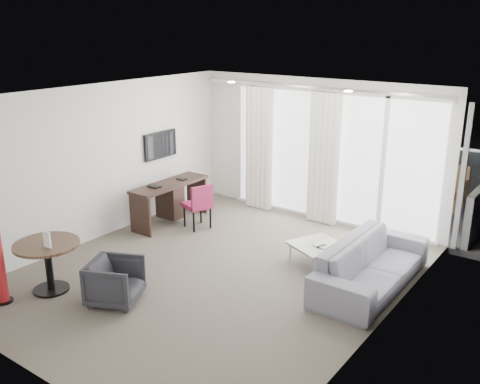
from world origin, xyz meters
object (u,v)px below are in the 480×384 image
Objects in this scene: rattan_chair_a at (370,182)px; sofa at (372,264)px; tub_armchair at (115,281)px; rattan_chair_b at (449,188)px; desk_chair at (197,206)px; coffee_table at (317,254)px; round_table at (49,267)px; desk at (170,203)px.

sofa is at bearing -78.44° from rattan_chair_a.
tub_armchair is 0.75× the size of rattan_chair_b.
rattan_chair_a is at bearing 77.30° from desk_chair.
coffee_table is (1.59, 2.60, -0.14)m from tub_armchair.
round_table is 1.02m from tub_armchair.
rattan_chair_a is at bearing 71.19° from round_table.
rattan_chair_b is (3.93, 3.76, 0.06)m from desk.
tub_armchair is at bearing -112.42° from rattan_chair_a.
rattan_chair_a reaches higher than desk_chair.
round_table reaches higher than coffee_table.
sofa is 2.48× the size of rattan_chair_a.
desk_chair is 0.91× the size of rattan_chair_a.
desk is 4.06m from rattan_chair_a.
coffee_table is at bearing -56.25° from tub_armchair.
desk_chair is at bearing 84.99° from sofa.
rattan_chair_a is (1.98, 3.08, 0.04)m from desk_chair.
tub_armchair reaches higher than coffee_table.
sofa reaches higher than tub_armchair.
desk is at bearing -140.57° from rattan_chair_a.
desk_chair reaches higher than sofa.
round_table is at bearing -71.84° from desk_chair.
desk_chair is 2.49m from coffee_table.
rattan_chair_a is (2.55, 3.16, 0.08)m from desk.
sofa is 2.61× the size of rattan_chair_b.
desk_chair is 3.66m from rattan_chair_a.
sofa is at bearing 14.99° from desk_chair.
tub_armchair is (0.98, 0.31, -0.05)m from round_table.
coffee_table is (3.05, -0.02, -0.22)m from desk.
desk is 1.93× the size of desk_chair.
rattan_chair_a is (2.07, 6.08, 0.11)m from round_table.
rattan_chair_a is 1.05× the size of rattan_chair_b.
sofa is at bearing -11.78° from coffee_table.
sofa is at bearing 37.54° from round_table.
desk_chair is 1.28× the size of tub_armchair.
tub_armchair is (0.88, -2.70, -0.12)m from desk_chair.
rattan_chair_b is at bearing 76.82° from coffee_table.
round_table is (-0.10, -3.01, -0.07)m from desk_chair.
desk reaches higher than coffee_table.
desk_chair is 4.97m from rattan_chair_b.
round_table is at bearing -120.48° from rattan_chair_a.
round_table is 6.43m from rattan_chair_a.
desk_chair is 0.37× the size of sofa.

